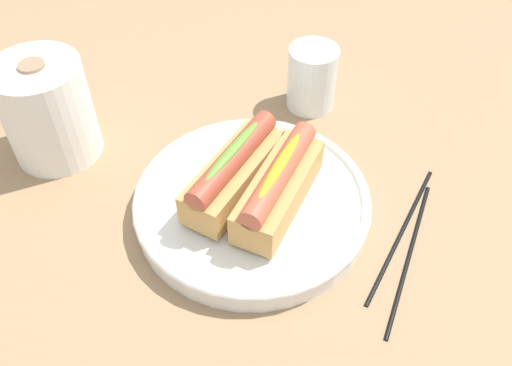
% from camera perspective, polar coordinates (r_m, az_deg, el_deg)
% --- Properties ---
extents(ground_plane, '(2.40, 2.40, 0.00)m').
position_cam_1_polar(ground_plane, '(0.64, -0.96, -4.36)').
color(ground_plane, '#9E7A56').
extents(serving_bowl, '(0.27, 0.27, 0.03)m').
position_cam_1_polar(serving_bowl, '(0.63, -0.00, -2.13)').
color(serving_bowl, white).
rests_on(serving_bowl, ground_plane).
extents(hotdog_front, '(0.16, 0.07, 0.06)m').
position_cam_1_polar(hotdog_front, '(0.60, 2.41, -0.27)').
color(hotdog_front, tan).
rests_on(hotdog_front, serving_bowl).
extents(hotdog_back, '(0.16, 0.08, 0.06)m').
position_cam_1_polar(hotdog_back, '(0.61, -2.35, 1.27)').
color(hotdog_back, tan).
rests_on(hotdog_back, serving_bowl).
extents(water_glass, '(0.07, 0.07, 0.09)m').
position_cam_1_polar(water_glass, '(0.78, 5.81, 10.54)').
color(water_glass, white).
rests_on(water_glass, ground_plane).
extents(paper_towel_roll, '(0.11, 0.11, 0.13)m').
position_cam_1_polar(paper_towel_roll, '(0.73, -20.90, 7.03)').
color(paper_towel_roll, white).
rests_on(paper_towel_roll, ground_plane).
extents(chopstick_near, '(0.22, 0.05, 0.01)m').
position_cam_1_polar(chopstick_near, '(0.65, 14.94, -4.89)').
color(chopstick_near, black).
rests_on(chopstick_near, ground_plane).
extents(chopstick_far, '(0.22, 0.03, 0.01)m').
position_cam_1_polar(chopstick_far, '(0.63, 15.70, -7.18)').
color(chopstick_far, black).
rests_on(chopstick_far, ground_plane).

